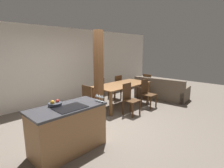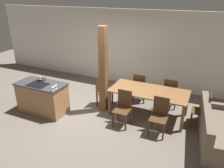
{
  "view_description": "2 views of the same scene",
  "coord_description": "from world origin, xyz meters",
  "views": [
    {
      "loc": [
        -2.94,
        -3.2,
        1.94
      ],
      "look_at": [
        0.6,
        0.2,
        0.95
      ],
      "focal_mm": 28.0,
      "sensor_mm": 36.0,
      "label": 1
    },
    {
      "loc": [
        2.84,
        -4.71,
        3.27
      ],
      "look_at": [
        0.6,
        0.2,
        0.95
      ],
      "focal_mm": 35.0,
      "sensor_mm": 36.0,
      "label": 2
    }
  ],
  "objects": [
    {
      "name": "ground_plane",
      "position": [
        0.0,
        0.0,
        0.0
      ],
      "size": [
        16.0,
        16.0,
        0.0
      ],
      "primitive_type": "plane",
      "color": "#665B51"
    },
    {
      "name": "wall_back",
      "position": [
        0.0,
        2.59,
        1.35
      ],
      "size": [
        11.2,
        0.08,
        2.7
      ],
      "color": "silver",
      "rests_on": "ground_plane"
    },
    {
      "name": "kitchen_island",
      "position": [
        -1.29,
        -0.45,
        0.45
      ],
      "size": [
        1.41,
        0.7,
        0.9
      ],
      "color": "#9E7047",
      "rests_on": "ground_plane"
    },
    {
      "name": "fruit_bowl",
      "position": [
        -1.42,
        -0.25,
        0.93
      ],
      "size": [
        0.25,
        0.25,
        0.11
      ],
      "color": "#383D47",
      "rests_on": "kitchen_island"
    },
    {
      "name": "wine_glass_near",
      "position": [
        -0.66,
        -0.73,
        1.01
      ],
      "size": [
        0.06,
        0.06,
        0.15
      ],
      "color": "silver",
      "rests_on": "kitchen_island"
    },
    {
      "name": "wine_glass_middle",
      "position": [
        -0.66,
        -0.65,
        1.01
      ],
      "size": [
        0.06,
        0.06,
        0.15
      ],
      "color": "silver",
      "rests_on": "kitchen_island"
    },
    {
      "name": "wine_glass_far",
      "position": [
        -0.66,
        -0.58,
        1.01
      ],
      "size": [
        0.06,
        0.06,
        0.15
      ],
      "color": "silver",
      "rests_on": "kitchen_island"
    },
    {
      "name": "dining_table",
      "position": [
        1.52,
        0.61,
        0.67
      ],
      "size": [
        2.1,
        0.97,
        0.76
      ],
      "color": "brown",
      "rests_on": "ground_plane"
    },
    {
      "name": "dining_chair_near_left",
      "position": [
        1.05,
        -0.1,
        0.49
      ],
      "size": [
        0.4,
        0.4,
        0.94
      ],
      "color": "#472D19",
      "rests_on": "ground_plane"
    },
    {
      "name": "dining_chair_near_right",
      "position": [
        2.0,
        -0.1,
        0.49
      ],
      "size": [
        0.4,
        0.4,
        0.94
      ],
      "color": "#472D19",
      "rests_on": "ground_plane"
    },
    {
      "name": "dining_chair_far_left",
      "position": [
        1.05,
        1.32,
        0.49
      ],
      "size": [
        0.4,
        0.4,
        0.94
      ],
      "rotation": [
        0.0,
        0.0,
        3.14
      ],
      "color": "#472D19",
      "rests_on": "ground_plane"
    },
    {
      "name": "dining_chair_far_right",
      "position": [
        2.0,
        1.32,
        0.49
      ],
      "size": [
        0.4,
        0.4,
        0.94
      ],
      "rotation": [
        0.0,
        0.0,
        3.14
      ],
      "color": "#472D19",
      "rests_on": "ground_plane"
    },
    {
      "name": "dining_chair_head_end",
      "position": [
        0.1,
        0.61,
        0.49
      ],
      "size": [
        0.4,
        0.4,
        0.94
      ],
      "rotation": [
        0.0,
        0.0,
        1.57
      ],
      "color": "#472D19",
      "rests_on": "ground_plane"
    },
    {
      "name": "dining_chair_foot_end",
      "position": [
        2.95,
        0.61,
        0.49
      ],
      "size": [
        0.4,
        0.4,
        0.94
      ],
      "rotation": [
        0.0,
        0.0,
        -1.57
      ],
      "color": "#472D19",
      "rests_on": "ground_plane"
    },
    {
      "name": "couch",
      "position": [
        3.32,
        0.1,
        0.27
      ],
      "size": [
        1.07,
        2.09,
        0.83
      ],
      "rotation": [
        0.0,
        0.0,
        1.68
      ],
      "color": "brown",
      "rests_on": "ground_plane"
    },
    {
      "name": "timber_post",
      "position": [
        0.25,
        0.38,
        1.22
      ],
      "size": [
        0.2,
        0.2,
        2.44
      ],
      "color": "brown",
      "rests_on": "ground_plane"
    }
  ]
}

